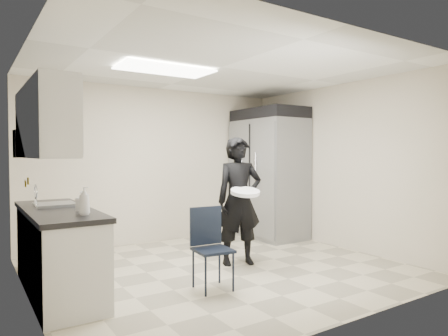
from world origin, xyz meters
TOP-DOWN VIEW (x-y plane):
  - floor at (0.00, 0.00)m, footprint 4.50×4.50m
  - ceiling at (0.00, 0.00)m, footprint 4.50×4.50m
  - back_wall at (0.00, 2.00)m, footprint 4.50×0.00m
  - left_wall at (-2.25, 0.00)m, footprint 0.00×4.00m
  - right_wall at (2.25, 0.00)m, footprint 0.00×4.00m
  - ceiling_panel at (-0.60, 0.40)m, footprint 1.20×0.60m
  - lower_counter at (-1.95, 0.20)m, footprint 0.60×1.90m
  - countertop at (-1.95, 0.20)m, footprint 0.64×1.95m
  - sink at (-1.93, 0.45)m, footprint 0.42×0.40m
  - faucet at (-2.13, 0.45)m, footprint 0.02×0.02m
  - upper_cabinets at (-2.08, 0.20)m, footprint 0.35×1.80m
  - towel_dispenser at (-2.14, 1.35)m, footprint 0.22×0.30m
  - notice_sticker_left at (-2.24, 0.10)m, footprint 0.00×0.12m
  - notice_sticker_right at (-2.24, 0.30)m, footprint 0.00×0.12m
  - commercial_fridge at (1.83, 1.27)m, footprint 0.80×1.35m
  - fridge_compressor at (1.83, 1.27)m, footprint 0.80×1.35m
  - folding_chair at (-0.51, -0.61)m, footprint 0.42×0.42m
  - man_tuxedo at (0.33, 0.08)m, footprint 0.72×0.58m
  - bucket_lid at (0.25, -0.16)m, footprint 0.47×0.47m
  - soap_bottle_a at (-1.83, -0.42)m, footprint 0.15×0.15m
  - soap_bottle_b at (-1.78, -0.12)m, footprint 0.13×0.13m

SIDE VIEW (x-z plane):
  - floor at x=0.00m, z-range 0.00..0.00m
  - lower_counter at x=-1.95m, z-range 0.00..0.86m
  - folding_chair at x=-0.51m, z-range 0.00..0.87m
  - man_tuxedo at x=0.33m, z-range 0.00..1.72m
  - sink at x=-1.93m, z-range 0.80..0.94m
  - countertop at x=-1.95m, z-range 0.86..0.91m
  - bucket_lid at x=0.25m, z-range 0.98..1.03m
  - soap_bottle_b at x=-1.78m, z-range 0.91..1.11m
  - faucet at x=-2.13m, z-range 0.90..1.14m
  - soap_bottle_a at x=-1.83m, z-range 0.91..1.18m
  - commercial_fridge at x=1.83m, z-range 0.00..2.10m
  - notice_sticker_right at x=-2.24m, z-range 1.15..1.21m
  - notice_sticker_left at x=-2.24m, z-range 1.19..1.25m
  - back_wall at x=0.00m, z-range -0.95..3.55m
  - left_wall at x=-2.25m, z-range -0.70..3.30m
  - right_wall at x=2.25m, z-range -0.70..3.30m
  - towel_dispenser at x=-2.14m, z-range 1.45..1.80m
  - upper_cabinets at x=-2.08m, z-range 1.45..2.20m
  - fridge_compressor at x=1.83m, z-range 2.10..2.30m
  - ceiling_panel at x=-0.60m, z-range 2.56..2.58m
  - ceiling at x=0.00m, z-range 2.60..2.60m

